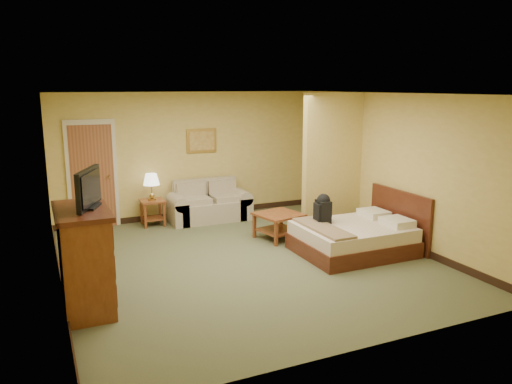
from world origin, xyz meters
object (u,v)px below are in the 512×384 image
loveseat (209,207)px  bed (356,237)px  coffee_table (279,221)px  dresser (85,259)px

loveseat → bed: 3.33m
coffee_table → bed: (0.84, -1.20, -0.07)m
loveseat → bed: bearing=-62.0°
loveseat → bed: bed is taller
coffee_table → bed: bearing=-55.1°
coffee_table → dresser: (-3.46, -1.61, 0.31)m
dresser → bed: size_ratio=0.68×
loveseat → dresser: dresser is taller
dresser → bed: (4.30, 0.41, -0.38)m
loveseat → coffee_table: 1.89m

